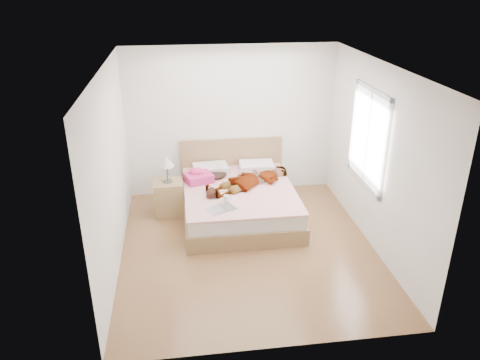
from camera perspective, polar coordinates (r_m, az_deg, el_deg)
The scene contains 11 objects.
ground at distance 6.86m, azimuth 0.97°, elevation -8.23°, with size 4.00×4.00×0.00m, color #53301A.
woman at distance 7.57m, azimuth 1.35°, elevation 0.30°, with size 0.57×1.53×0.21m, color white.
hair at distance 7.95m, azimuth -3.22°, elevation 0.95°, with size 0.46×0.57×0.08m, color black.
phone at distance 7.85m, azimuth -2.71°, elevation 1.85°, with size 0.05×0.10×0.01m, color silver.
room_shell at distance 6.94m, azimuth 15.37°, elevation 5.01°, with size 4.00×4.00×4.00m.
bed at distance 7.62m, azimuth -0.19°, elevation -2.36°, with size 1.80×2.08×1.00m.
towel at distance 7.68m, azimuth -5.11°, elevation 0.44°, with size 0.51×0.46×0.22m.
magazine at distance 6.81m, azimuth -2.17°, elevation -3.49°, with size 0.48×0.40×0.02m.
coffee_mug at distance 7.01m, azimuth -1.64°, elevation -2.24°, with size 0.13×0.10×0.10m.
plush_toy at distance 7.15m, azimuth -3.54°, elevation -1.56°, with size 0.18×0.25×0.13m.
nightstand at distance 7.70m, azimuth -8.66°, elevation -1.84°, with size 0.48×0.43×1.01m.
Camera 1 is at (-0.90, -5.73, 3.66)m, focal length 35.00 mm.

